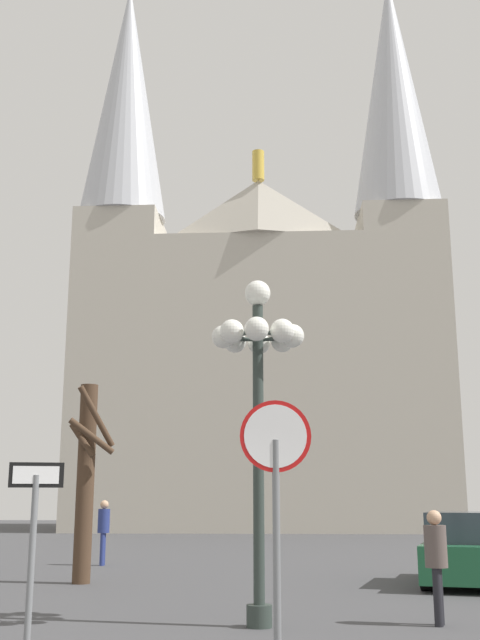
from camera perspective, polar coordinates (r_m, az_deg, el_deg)
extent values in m
cube|color=#BCB5A5|center=(47.95, 1.64, -5.39)|extent=(21.12, 13.38, 16.26)
pyramid|color=#BCB5A5|center=(44.89, 1.37, 8.20)|extent=(7.39, 2.00, 3.50)
cylinder|color=gold|center=(45.92, 1.35, 11.28)|extent=(0.70, 0.70, 1.80)
cube|color=#BCB5A5|center=(44.79, -9.08, -3.56)|extent=(4.71, 4.71, 18.00)
cone|color=#B7BAC1|center=(50.40, -8.37, 15.84)|extent=(5.17, 5.17, 15.95)
cube|color=#BCB5A5|center=(44.34, 12.16, -3.33)|extent=(4.71, 4.71, 18.00)
cone|color=#B7BAC1|center=(50.01, 11.20, 16.21)|extent=(5.17, 5.17, 15.95)
cylinder|color=slate|center=(8.41, 2.72, -16.85)|extent=(0.08, 0.08, 2.36)
cylinder|color=red|center=(8.42, 2.63, -8.55)|extent=(0.77, 0.11, 0.77)
cylinder|color=white|center=(8.40, 2.63, -8.54)|extent=(0.68, 0.06, 0.68)
cylinder|color=slate|center=(8.56, -15.17, -17.63)|extent=(0.07, 0.07, 1.99)
cube|color=black|center=(8.53, -14.77, -10.99)|extent=(0.55, 0.17, 0.26)
cube|color=white|center=(8.52, -14.80, -10.98)|extent=(0.46, 0.13, 0.18)
cylinder|color=#2D3833|center=(11.43, 1.37, -10.22)|extent=(0.16, 0.16, 4.61)
cylinder|color=#2D3833|center=(11.53, 1.43, -20.98)|extent=(0.36, 0.36, 0.30)
sphere|color=white|center=(11.82, 1.31, 1.98)|extent=(0.40, 0.40, 0.40)
sphere|color=white|center=(11.66, 3.88, -1.17)|extent=(0.36, 0.36, 0.36)
cylinder|color=#2D3833|center=(11.66, 2.60, -1.19)|extent=(0.05, 0.52, 0.05)
sphere|color=white|center=(12.02, 3.14, -1.54)|extent=(0.36, 0.36, 0.36)
cylinder|color=#2D3833|center=(11.84, 2.24, -1.38)|extent=(0.40, 0.40, 0.05)
sphere|color=white|center=(12.17, 1.40, -1.71)|extent=(0.36, 0.36, 0.36)
cylinder|color=#2D3833|center=(11.92, 1.36, -1.46)|extent=(0.52, 0.05, 0.05)
sphere|color=white|center=(12.04, -0.37, -1.58)|extent=(0.36, 0.36, 0.36)
cylinder|color=#2D3833|center=(11.85, 0.46, -1.40)|extent=(0.40, 0.40, 0.05)
sphere|color=white|center=(11.69, -1.23, -1.23)|extent=(0.36, 0.36, 0.36)
cylinder|color=#2D3833|center=(11.68, 0.04, -1.22)|extent=(0.05, 0.52, 0.05)
sphere|color=white|center=(11.32, -0.60, -0.84)|extent=(0.36, 0.36, 0.36)
cylinder|color=#2D3833|center=(11.49, 0.37, -1.03)|extent=(0.40, 0.40, 0.05)
sphere|color=white|center=(11.16, 1.24, -0.65)|extent=(0.36, 0.36, 0.36)
cylinder|color=#2D3833|center=(11.41, 1.28, -0.94)|extent=(0.52, 0.05, 0.05)
sphere|color=white|center=(11.30, 3.13, -0.80)|extent=(0.36, 0.36, 0.36)
cylinder|color=#2D3833|center=(11.48, 2.21, -1.00)|extent=(0.40, 0.40, 0.05)
cylinder|color=#473323|center=(17.43, -11.33, -11.59)|extent=(0.38, 0.38, 4.22)
cylinder|color=#473323|center=(17.02, -10.89, -8.40)|extent=(0.98, 0.55, 0.77)
cylinder|color=#473323|center=(17.15, -10.55, -7.00)|extent=(0.79, 0.68, 1.30)
cylinder|color=#473323|center=(17.23, -11.53, -8.68)|extent=(0.64, 0.23, 0.77)
cube|color=#1E5B38|center=(17.63, 16.68, -16.54)|extent=(2.81, 4.46, 0.72)
cube|color=#333D47|center=(17.39, 16.52, -14.41)|extent=(2.18, 2.66, 0.61)
cylinder|color=black|center=(19.08, 14.21, -16.94)|extent=(0.37, 0.67, 0.64)
cylinder|color=black|center=(16.29, 13.56, -17.71)|extent=(0.37, 0.67, 0.64)
cylinder|color=black|center=(12.04, 14.46, -19.09)|extent=(0.12, 0.12, 0.78)
cylinder|color=black|center=(11.89, 14.36, -19.18)|extent=(0.12, 0.12, 0.78)
cylinder|color=#594C47|center=(11.91, 14.22, -15.86)|extent=(0.32, 0.32, 0.59)
sphere|color=tan|center=(11.89, 14.11, -13.94)|extent=(0.21, 0.21, 0.21)
cylinder|color=navy|center=(22.08, -10.05, -16.28)|extent=(0.12, 0.12, 0.84)
cylinder|color=navy|center=(21.92, -10.13, -16.31)|extent=(0.12, 0.12, 0.84)
cylinder|color=navy|center=(21.97, -10.01, -14.37)|extent=(0.32, 0.32, 0.63)
sphere|color=tan|center=(21.96, -9.96, -13.25)|extent=(0.23, 0.23, 0.23)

